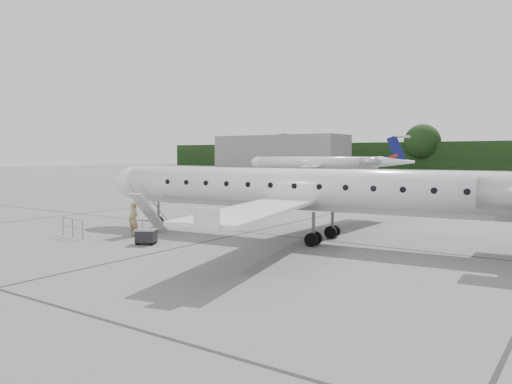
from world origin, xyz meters
The scene contains 8 objects.
ground centered at (0.00, 0.00, 0.00)m, with size 320.00×320.00×0.00m, color slate.
terminal_building centered at (-70.00, 110.00, 5.00)m, with size 40.00×14.00×10.00m, color slate.
main_regional_jet centered at (-2.46, 3.23, 3.61)m, with size 28.16×20.27×7.22m, color silver, non-canonical shape.
airstair centered at (-10.59, 0.27, 1.13)m, with size 0.85×2.13×2.26m, color silver, non-canonical shape.
passenger centered at (-10.46, -0.94, 0.89)m, with size 0.65×0.42×1.77m, color olive.
safety_railing centered at (-12.76, -3.04, 0.50)m, with size 2.20×0.08×1.00m, color gray, non-canonical shape.
baggage_cart centered at (-8.16, -2.20, 0.40)m, with size 0.92×0.74×0.80m, color black, non-canonical shape.
bg_regional_left centered at (-35.03, 66.59, 3.87)m, with size 29.48×21.23×7.73m, color silver, non-canonical shape.
Camera 1 is at (9.72, -18.79, 4.34)m, focal length 35.00 mm.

